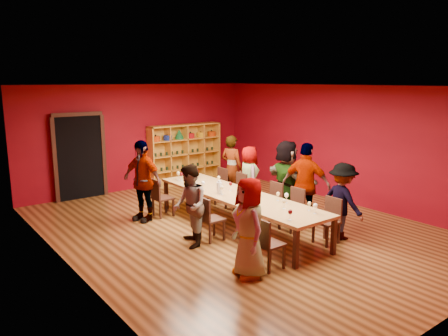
{
  "coord_description": "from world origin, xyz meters",
  "views": [
    {
      "loc": [
        -5.62,
        -6.93,
        3.14
      ],
      "look_at": [
        0.27,
        0.83,
        1.15
      ],
      "focal_mm": 35.0,
      "sensor_mm": 36.0,
      "label": 1
    }
  ],
  "objects_px": {
    "person_right_3": "(249,177)",
    "chair_person_right_4": "(219,183)",
    "spittoon_bowl": "(251,196)",
    "person_right_4": "(232,168)",
    "person_left_4": "(142,181)",
    "chair_person_left_2": "(209,217)",
    "person_right_2": "(286,180)",
    "chair_person_right_1": "(294,207)",
    "shelving_unit": "(184,151)",
    "chair_person_right_3": "(238,189)",
    "tasting_table": "(237,197)",
    "person_left_2": "(190,206)",
    "chair_person_right_0": "(329,218)",
    "person_left_0": "(249,227)",
    "person_right_0": "(342,201)",
    "person_right_1": "(306,185)",
    "wine_bottle": "(195,173)",
    "chair_person_left_0": "(266,241)",
    "chair_person_right_2": "(273,200)",
    "chair_person_left_4": "(160,196)"
  },
  "relations": [
    {
      "from": "spittoon_bowl",
      "to": "chair_person_right_2",
      "type": "bearing_deg",
      "value": 19.88
    },
    {
      "from": "person_right_2",
      "to": "person_right_3",
      "type": "distance_m",
      "value": 1.23
    },
    {
      "from": "chair_person_right_3",
      "to": "spittoon_bowl",
      "type": "bearing_deg",
      "value": -121.1
    },
    {
      "from": "tasting_table",
      "to": "chair_person_right_4",
      "type": "xyz_separation_m",
      "value": [
        0.91,
        1.87,
        -0.2
      ]
    },
    {
      "from": "tasting_table",
      "to": "person_right_0",
      "type": "xyz_separation_m",
      "value": [
        1.29,
        -1.72,
        0.07
      ]
    },
    {
      "from": "person_right_0",
      "to": "shelving_unit",
      "type": "bearing_deg",
      "value": 5.2
    },
    {
      "from": "tasting_table",
      "to": "person_left_2",
      "type": "height_order",
      "value": "person_left_2"
    },
    {
      "from": "person_right_1",
      "to": "chair_person_right_4",
      "type": "bearing_deg",
      "value": -14.66
    },
    {
      "from": "spittoon_bowl",
      "to": "person_right_4",
      "type": "bearing_deg",
      "value": 59.99
    },
    {
      "from": "chair_person_left_2",
      "to": "chair_person_right_4",
      "type": "relative_size",
      "value": 1.0
    },
    {
      "from": "tasting_table",
      "to": "person_right_4",
      "type": "bearing_deg",
      "value": 54.87
    },
    {
      "from": "chair_person_right_1",
      "to": "person_right_1",
      "type": "relative_size",
      "value": 0.49
    },
    {
      "from": "person_right_4",
      "to": "person_left_4",
      "type": "bearing_deg",
      "value": 75.66
    },
    {
      "from": "chair_person_left_2",
      "to": "person_right_2",
      "type": "height_order",
      "value": "person_right_2"
    },
    {
      "from": "chair_person_right_1",
      "to": "chair_person_right_3",
      "type": "relative_size",
      "value": 1.0
    },
    {
      "from": "chair_person_right_2",
      "to": "chair_person_right_3",
      "type": "xyz_separation_m",
      "value": [
        0.0,
        1.22,
        0.0
      ]
    },
    {
      "from": "person_left_2",
      "to": "person_left_0",
      "type": "bearing_deg",
      "value": 24.98
    },
    {
      "from": "person_left_0",
      "to": "tasting_table",
      "type": "bearing_deg",
      "value": 160.89
    },
    {
      "from": "person_left_2",
      "to": "chair_person_right_4",
      "type": "xyz_separation_m",
      "value": [
        2.26,
        2.1,
        -0.29
      ]
    },
    {
      "from": "chair_person_right_1",
      "to": "wine_bottle",
      "type": "relative_size",
      "value": 2.6
    },
    {
      "from": "person_right_0",
      "to": "person_right_3",
      "type": "distance_m",
      "value": 2.81
    },
    {
      "from": "person_right_1",
      "to": "person_right_3",
      "type": "height_order",
      "value": "person_right_1"
    },
    {
      "from": "spittoon_bowl",
      "to": "chair_person_right_0",
      "type": "bearing_deg",
      "value": -52.84
    },
    {
      "from": "person_right_0",
      "to": "spittoon_bowl",
      "type": "relative_size",
      "value": 4.87
    },
    {
      "from": "person_right_3",
      "to": "person_right_4",
      "type": "bearing_deg",
      "value": 15.71
    },
    {
      "from": "chair_person_left_4",
      "to": "person_right_1",
      "type": "height_order",
      "value": "person_right_1"
    },
    {
      "from": "chair_person_left_2",
      "to": "chair_person_right_3",
      "type": "distance_m",
      "value": 2.25
    },
    {
      "from": "wine_bottle",
      "to": "person_left_4",
      "type": "bearing_deg",
      "value": -176.29
    },
    {
      "from": "person_right_3",
      "to": "chair_person_right_4",
      "type": "bearing_deg",
      "value": 44.28
    },
    {
      "from": "person_left_0",
      "to": "person_right_0",
      "type": "xyz_separation_m",
      "value": [
        2.58,
        0.18,
        -0.05
      ]
    },
    {
      "from": "person_left_2",
      "to": "chair_person_right_0",
      "type": "height_order",
      "value": "person_left_2"
    },
    {
      "from": "chair_person_right_1",
      "to": "shelving_unit",
      "type": "bearing_deg",
      "value": 84.54
    },
    {
      "from": "chair_person_right_1",
      "to": "spittoon_bowl",
      "type": "distance_m",
      "value": 1.05
    },
    {
      "from": "chair_person_left_4",
      "to": "person_right_4",
      "type": "xyz_separation_m",
      "value": [
        2.23,
        0.15,
        0.36
      ]
    },
    {
      "from": "person_left_0",
      "to": "chair_person_right_4",
      "type": "relative_size",
      "value": 1.84
    },
    {
      "from": "person_right_2",
      "to": "spittoon_bowl",
      "type": "relative_size",
      "value": 5.71
    },
    {
      "from": "chair_person_left_4",
      "to": "chair_person_right_3",
      "type": "relative_size",
      "value": 1.0
    },
    {
      "from": "chair_person_left_0",
      "to": "person_right_3",
      "type": "height_order",
      "value": "person_right_3"
    },
    {
      "from": "chair_person_left_0",
      "to": "chair_person_right_3",
      "type": "height_order",
      "value": "same"
    },
    {
      "from": "chair_person_left_0",
      "to": "person_right_3",
      "type": "relative_size",
      "value": 0.58
    },
    {
      "from": "chair_person_left_2",
      "to": "person_right_1",
      "type": "height_order",
      "value": "person_right_1"
    },
    {
      "from": "shelving_unit",
      "to": "chair_person_right_0",
      "type": "bearing_deg",
      "value": -94.61
    },
    {
      "from": "person_left_2",
      "to": "person_right_3",
      "type": "xyz_separation_m",
      "value": [
        2.6,
        1.33,
        -0.03
      ]
    },
    {
      "from": "chair_person_right_3",
      "to": "wine_bottle",
      "type": "distance_m",
      "value": 1.13
    },
    {
      "from": "person_left_0",
      "to": "person_left_2",
      "type": "distance_m",
      "value": 1.66
    },
    {
      "from": "chair_person_right_2",
      "to": "person_right_2",
      "type": "relative_size",
      "value": 0.49
    },
    {
      "from": "chair_person_left_0",
      "to": "person_right_0",
      "type": "distance_m",
      "value": 2.22
    },
    {
      "from": "person_left_2",
      "to": "person_right_4",
      "type": "xyz_separation_m",
      "value": [
        2.66,
        2.1,
        0.07
      ]
    },
    {
      "from": "person_left_0",
      "to": "person_right_3",
      "type": "distance_m",
      "value": 3.93
    },
    {
      "from": "chair_person_left_2",
      "to": "wine_bottle",
      "type": "height_order",
      "value": "wine_bottle"
    }
  ]
}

